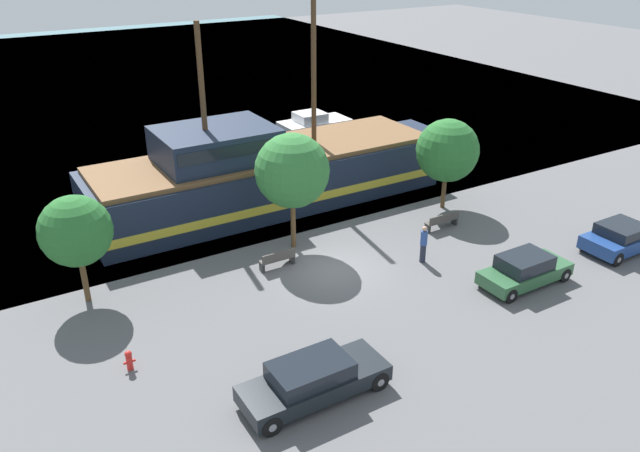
{
  "coord_description": "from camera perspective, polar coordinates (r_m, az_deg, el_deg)",
  "views": [
    {
      "loc": [
        -13.3,
        -20.89,
        13.95
      ],
      "look_at": [
        0.46,
        2.0,
        1.2
      ],
      "focal_mm": 35.0,
      "sensor_mm": 36.0,
      "label": 1
    }
  ],
  "objects": [
    {
      "name": "water_surface",
      "position": [
        67.69,
        -19.45,
        12.21
      ],
      "size": [
        80.0,
        80.0,
        0.0
      ],
      "primitive_type": "plane",
      "color": "slate",
      "rests_on": "ground"
    },
    {
      "name": "tree_row_east",
      "position": [
        26.37,
        -21.45,
        -0.44
      ],
      "size": [
        2.88,
        2.88,
        4.64
      ],
      "color": "brown",
      "rests_on": "ground_plane"
    },
    {
      "name": "pedestrian_walking_near",
      "position": [
        28.92,
        9.45,
        -1.62
      ],
      "size": [
        0.32,
        0.32,
        1.81
      ],
      "color": "#232838",
      "rests_on": "ground_plane"
    },
    {
      "name": "pirate_ship",
      "position": [
        34.6,
        -5.07,
        4.88
      ],
      "size": [
        21.0,
        5.67,
        11.3
      ],
      "color": "#192338",
      "rests_on": "water_surface"
    },
    {
      "name": "parked_car_curb_mid",
      "position": [
        28.3,
        18.22,
        -3.83
      ],
      "size": [
        4.19,
        1.79,
        1.4
      ],
      "color": "#2D5B38",
      "rests_on": "ground_plane"
    },
    {
      "name": "fire_hydrant",
      "position": [
        23.15,
        -17.06,
        -11.59
      ],
      "size": [
        0.42,
        0.25,
        0.76
      ],
      "color": "red",
      "rests_on": "ground_plane"
    },
    {
      "name": "ground_plane",
      "position": [
        28.42,
        1.29,
        -3.88
      ],
      "size": [
        160.0,
        160.0,
        0.0
      ],
      "primitive_type": "plane",
      "color": "#5B5B5E"
    },
    {
      "name": "moored_boat_dockside",
      "position": [
        48.05,
        -0.58,
        9.33
      ],
      "size": [
        5.32,
        2.52,
        1.47
      ],
      "color": "silver",
      "rests_on": "water_surface"
    },
    {
      "name": "tree_row_mideast",
      "position": [
        28.73,
        -2.56,
        5.06
      ],
      "size": [
        3.48,
        3.48,
        5.66
      ],
      "color": "brown",
      "rests_on": "ground_plane"
    },
    {
      "name": "parked_car_curb_front",
      "position": [
        20.88,
        -0.62,
        -13.85
      ],
      "size": [
        5.0,
        1.89,
        1.41
      ],
      "color": "black",
      "rests_on": "ground_plane"
    },
    {
      "name": "bench_promenade_west",
      "position": [
        28.32,
        -3.88,
        -3.04
      ],
      "size": [
        1.66,
        0.45,
        0.85
      ],
      "color": "#4C4742",
      "rests_on": "ground_plane"
    },
    {
      "name": "bench_promenade_east",
      "position": [
        32.53,
        11.14,
        0.48
      ],
      "size": [
        1.94,
        0.45,
        0.85
      ],
      "color": "#4C4742",
      "rests_on": "ground_plane"
    },
    {
      "name": "tree_row_midwest",
      "position": [
        34.09,
        11.57,
        6.77
      ],
      "size": [
        3.37,
        3.37,
        4.97
      ],
      "color": "brown",
      "rests_on": "ground_plane"
    },
    {
      "name": "parked_car_curb_rear",
      "position": [
        32.93,
        25.86,
        -0.94
      ],
      "size": [
        3.9,
        2.02,
        1.39
      ],
      "color": "navy",
      "rests_on": "ground_plane"
    }
  ]
}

